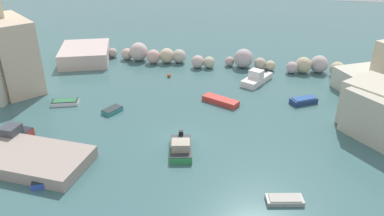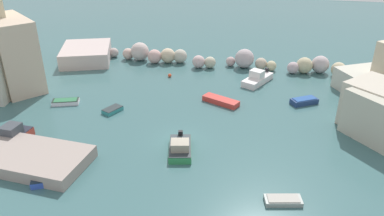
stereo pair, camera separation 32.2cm
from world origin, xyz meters
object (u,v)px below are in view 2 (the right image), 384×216
at_px(moored_boat_0, 257,79).
at_px(moored_boat_6, 11,138).
at_px(moored_boat_2, 304,101).
at_px(stone_dock, 31,158).
at_px(moored_boat_8, 66,102).
at_px(moored_boat_3, 221,101).
at_px(moored_boat_7, 283,200).
at_px(moored_boat_5, 180,148).
at_px(channel_buoy, 170,75).
at_px(moored_boat_1, 48,181).
at_px(moored_boat_4, 113,110).

relative_size(moored_boat_0, moored_boat_6, 1.20).
bearing_deg(moored_boat_2, stone_dock, -175.53).
bearing_deg(stone_dock, moored_boat_6, 148.28).
bearing_deg(stone_dock, moored_boat_8, 106.68).
bearing_deg(moored_boat_0, moored_boat_3, -2.13).
bearing_deg(moored_boat_7, moored_boat_3, -78.68).
bearing_deg(moored_boat_8, stone_dock, 86.04).
xyz_separation_m(stone_dock, moored_boat_5, (12.33, 4.73, -0.03)).
relative_size(channel_buoy, moored_boat_8, 0.15).
xyz_separation_m(moored_boat_1, moored_boat_6, (-6.86, 4.64, 0.39)).
bearing_deg(moored_boat_8, moored_boat_2, 172.93).
distance_m(moored_boat_4, moored_boat_5, 11.45).
bearing_deg(moored_boat_2, moored_boat_6, 176.87).
relative_size(stone_dock, moored_boat_4, 3.96).
bearing_deg(moored_boat_6, moored_boat_5, -80.12).
xyz_separation_m(moored_boat_5, moored_boat_7, (9.43, -4.82, -0.32)).
distance_m(channel_buoy, moored_boat_3, 10.49).
distance_m(channel_buoy, moored_boat_6, 22.44).
xyz_separation_m(moored_boat_1, moored_boat_7, (18.73, 2.18, -0.08)).
xyz_separation_m(stone_dock, moored_boat_2, (23.79, 18.19, -0.22)).
bearing_deg(moored_boat_7, moored_boat_4, -43.93).
xyz_separation_m(channel_buoy, moored_boat_2, (17.77, -4.34, 0.09)).
bearing_deg(channel_buoy, moored_boat_8, -131.02).
distance_m(moored_boat_1, moored_boat_8, 15.32).
relative_size(moored_boat_4, moored_boat_5, 0.56).
xyz_separation_m(stone_dock, channel_buoy, (6.02, 22.52, -0.31)).
bearing_deg(moored_boat_7, stone_dock, -13.96).
bearing_deg(moored_boat_0, moored_boat_7, 33.88).
bearing_deg(moored_boat_4, moored_boat_0, -27.66).
bearing_deg(channel_buoy, moored_boat_0, 3.80).
bearing_deg(moored_boat_2, channel_buoy, 133.35).
distance_m(moored_boat_4, moored_boat_7, 22.01).
xyz_separation_m(channel_buoy, moored_boat_5, (6.31, -17.80, 0.29)).
height_order(channel_buoy, moored_boat_0, moored_boat_0).
height_order(moored_boat_2, moored_boat_8, moored_boat_2).
xyz_separation_m(moored_boat_2, moored_boat_5, (-11.46, -13.46, 0.20)).
xyz_separation_m(moored_boat_3, moored_boat_5, (-1.91, -11.28, 0.22)).
relative_size(moored_boat_2, moored_boat_7, 1.11).
bearing_deg(moored_boat_6, moored_boat_4, -35.75).
xyz_separation_m(moored_boat_3, moored_boat_6, (-18.07, -13.63, 0.37)).
distance_m(moored_boat_2, moored_boat_8, 28.05).
bearing_deg(channel_buoy, moored_boat_5, -70.49).
distance_m(moored_boat_0, moored_boat_1, 29.60).
bearing_deg(moored_boat_7, moored_boat_2, -110.06).
relative_size(stone_dock, moored_boat_5, 2.23).
bearing_deg(channel_buoy, moored_boat_6, -116.06).
bearing_deg(moored_boat_6, moored_boat_0, -44.49).
height_order(moored_boat_2, moored_boat_7, moored_boat_2).
height_order(moored_boat_1, moored_boat_4, moored_boat_1).
relative_size(moored_boat_0, moored_boat_4, 2.23).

